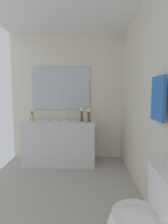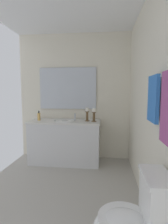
{
  "view_description": "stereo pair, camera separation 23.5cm",
  "coord_description": "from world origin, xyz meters",
  "px_view_note": "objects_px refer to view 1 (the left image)",
  "views": [
    {
      "loc": [
        2.05,
        0.37,
        1.32
      ],
      "look_at": [
        -0.29,
        0.34,
        1.07
      ],
      "focal_mm": 29.24,
      "sensor_mm": 36.0,
      "label": 1
    },
    {
      "loc": [
        2.03,
        0.6,
        1.32
      ],
      "look_at": [
        -0.29,
        0.34,
        1.07
      ],
      "focal_mm": 29.24,
      "sensor_mm": 36.0,
      "label": 2
    }
  ],
  "objects_px": {
    "mirror": "(61,88)",
    "towel_near_vanity": "(158,99)",
    "sink_basin": "(59,123)",
    "toilet": "(146,220)",
    "candle_holder_short": "(82,114)",
    "candle_holder_tall": "(89,115)",
    "soap_bottle": "(32,117)",
    "vanity_cabinet": "(60,142)"
  },
  "relations": [
    {
      "from": "mirror",
      "to": "candle_holder_tall",
      "type": "xyz_separation_m",
      "value": [
        0.31,
        0.54,
        -0.48
      ]
    },
    {
      "from": "vanity_cabinet",
      "to": "soap_bottle",
      "type": "height_order",
      "value": "soap_bottle"
    },
    {
      "from": "mirror",
      "to": "soap_bottle",
      "type": "distance_m",
      "value": 0.78
    },
    {
      "from": "mirror",
      "to": "towel_near_vanity",
      "type": "distance_m",
      "value": 2.23
    },
    {
      "from": "vanity_cabinet",
      "to": "sink_basin",
      "type": "distance_m",
      "value": 0.36
    },
    {
      "from": "towel_near_vanity",
      "to": "vanity_cabinet",
      "type": "bearing_deg",
      "value": -144.73
    },
    {
      "from": "candle_holder_short",
      "to": "soap_bottle",
      "type": "height_order",
      "value": "candle_holder_short"
    },
    {
      "from": "candle_holder_short",
      "to": "toilet",
      "type": "bearing_deg",
      "value": 14.75
    },
    {
      "from": "vanity_cabinet",
      "to": "candle_holder_short",
      "type": "height_order",
      "value": "candle_holder_short"
    },
    {
      "from": "mirror",
      "to": "candle_holder_short",
      "type": "relative_size",
      "value": 4.54
    },
    {
      "from": "candle_holder_tall",
      "to": "soap_bottle",
      "type": "relative_size",
      "value": 1.33
    },
    {
      "from": "vanity_cabinet",
      "to": "soap_bottle",
      "type": "distance_m",
      "value": 0.68
    },
    {
      "from": "sink_basin",
      "to": "towel_near_vanity",
      "type": "height_order",
      "value": "towel_near_vanity"
    },
    {
      "from": "soap_bottle",
      "to": "towel_near_vanity",
      "type": "height_order",
      "value": "towel_near_vanity"
    },
    {
      "from": "sink_basin",
      "to": "soap_bottle",
      "type": "xyz_separation_m",
      "value": [
        0.01,
        -0.5,
        0.11
      ]
    },
    {
      "from": "sink_basin",
      "to": "towel_near_vanity",
      "type": "xyz_separation_m",
      "value": [
        1.63,
        1.15,
        0.51
      ]
    },
    {
      "from": "sink_basin",
      "to": "soap_bottle",
      "type": "height_order",
      "value": "soap_bottle"
    },
    {
      "from": "mirror",
      "to": "soap_bottle",
      "type": "height_order",
      "value": "mirror"
    },
    {
      "from": "vanity_cabinet",
      "to": "toilet",
      "type": "height_order",
      "value": "vanity_cabinet"
    },
    {
      "from": "vanity_cabinet",
      "to": "candle_holder_short",
      "type": "bearing_deg",
      "value": 91.3
    },
    {
      "from": "sink_basin",
      "to": "toilet",
      "type": "height_order",
      "value": "sink_basin"
    },
    {
      "from": "toilet",
      "to": "towel_near_vanity",
      "type": "bearing_deg",
      "value": 152.67
    },
    {
      "from": "candle_holder_short",
      "to": "sink_basin",
      "type": "bearing_deg",
      "value": -88.7
    },
    {
      "from": "mirror",
      "to": "towel_near_vanity",
      "type": "height_order",
      "value": "mirror"
    },
    {
      "from": "vanity_cabinet",
      "to": "toilet",
      "type": "relative_size",
      "value": 1.76
    },
    {
      "from": "soap_bottle",
      "to": "towel_near_vanity",
      "type": "distance_m",
      "value": 2.35
    },
    {
      "from": "mirror",
      "to": "candle_holder_short",
      "type": "distance_m",
      "value": 0.68
    },
    {
      "from": "candle_holder_short",
      "to": "toilet",
      "type": "xyz_separation_m",
      "value": [
        2.03,
        0.54,
        -0.55
      ]
    },
    {
      "from": "toilet",
      "to": "towel_near_vanity",
      "type": "distance_m",
      "value": 1.0
    },
    {
      "from": "vanity_cabinet",
      "to": "mirror",
      "type": "relative_size",
      "value": 1.17
    },
    {
      "from": "candle_holder_short",
      "to": "towel_near_vanity",
      "type": "height_order",
      "value": "towel_near_vanity"
    },
    {
      "from": "mirror",
      "to": "toilet",
      "type": "relative_size",
      "value": 1.5
    },
    {
      "from": "candle_holder_short",
      "to": "soap_bottle",
      "type": "bearing_deg",
      "value": -88.92
    },
    {
      "from": "vanity_cabinet",
      "to": "toilet",
      "type": "distance_m",
      "value": 2.24
    },
    {
      "from": "candle_holder_tall",
      "to": "toilet",
      "type": "xyz_separation_m",
      "value": [
        1.99,
        0.41,
        -0.55
      ]
    },
    {
      "from": "mirror",
      "to": "sink_basin",
      "type": "bearing_deg",
      "value": 0.2
    },
    {
      "from": "sink_basin",
      "to": "toilet",
      "type": "xyz_separation_m",
      "value": [
        2.02,
        0.95,
        -0.39
      ]
    },
    {
      "from": "sink_basin",
      "to": "mirror",
      "type": "distance_m",
      "value": 0.7
    },
    {
      "from": "sink_basin",
      "to": "soap_bottle",
      "type": "bearing_deg",
      "value": -89.1
    },
    {
      "from": "mirror",
      "to": "toilet",
      "type": "distance_m",
      "value": 2.7
    },
    {
      "from": "candle_holder_tall",
      "to": "toilet",
      "type": "height_order",
      "value": "candle_holder_tall"
    },
    {
      "from": "mirror",
      "to": "candle_holder_tall",
      "type": "bearing_deg",
      "value": 60.13
    }
  ]
}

